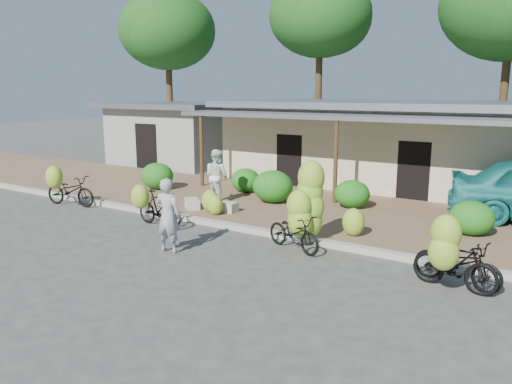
# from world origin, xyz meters

# --- Properties ---
(ground) EXTENTS (100.00, 100.00, 0.00)m
(ground) POSITION_xyz_m (0.00, 0.00, 0.00)
(ground) COLOR #42403D
(ground) RESTS_ON ground
(sidewalk) EXTENTS (60.00, 6.00, 0.12)m
(sidewalk) POSITION_xyz_m (0.00, 5.00, 0.06)
(sidewalk) COLOR brown
(sidewalk) RESTS_ON ground
(curb) EXTENTS (60.00, 0.25, 0.15)m
(curb) POSITION_xyz_m (0.00, 2.00, 0.07)
(curb) COLOR #A8A399
(curb) RESTS_ON ground
(shop_main) EXTENTS (13.00, 8.50, 3.35)m
(shop_main) POSITION_xyz_m (0.00, 10.93, 1.72)
(shop_main) COLOR beige
(shop_main) RESTS_ON ground
(shop_grey) EXTENTS (7.00, 6.00, 3.15)m
(shop_grey) POSITION_xyz_m (-11.00, 10.99, 1.62)
(shop_grey) COLOR gray
(shop_grey) RESTS_ON ground
(tree_back_left) EXTENTS (5.51, 5.42, 9.22)m
(tree_back_left) POSITION_xyz_m (-13.69, 13.11, 7.15)
(tree_back_left) COLOR #49381D
(tree_back_left) RESTS_ON ground
(tree_far_center) EXTENTS (5.47, 5.37, 9.75)m
(tree_far_center) POSITION_xyz_m (-5.69, 16.11, 7.69)
(tree_far_center) COLOR #49381D
(tree_far_center) RESTS_ON ground
(tree_center_right) EXTENTS (6.19, 6.15, 9.92)m
(tree_center_right) POSITION_xyz_m (3.31, 16.61, 7.57)
(tree_center_right) COLOR #49381D
(tree_center_right) RESTS_ON ground
(hedge_0) EXTENTS (1.27, 1.14, 0.99)m
(hedge_0) POSITION_xyz_m (-6.60, 4.66, 0.61)
(hedge_0) COLOR #166116
(hedge_0) RESTS_ON sidewalk
(hedge_1) EXTENTS (1.11, 1.00, 0.87)m
(hedge_1) POSITION_xyz_m (-3.47, 5.98, 0.55)
(hedge_1) COLOR #166116
(hedge_1) RESTS_ON sidewalk
(hedge_2) EXTENTS (1.37, 1.24, 1.07)m
(hedge_2) POSITION_xyz_m (-1.75, 5.05, 0.66)
(hedge_2) COLOR #166116
(hedge_2) RESTS_ON sidewalk
(hedge_3) EXTENTS (1.13, 1.02, 0.89)m
(hedge_3) POSITION_xyz_m (0.75, 5.75, 0.56)
(hedge_3) COLOR #166116
(hedge_3) RESTS_ON sidewalk
(hedge_4) EXTENTS (1.13, 1.02, 0.88)m
(hedge_4) POSITION_xyz_m (4.48, 4.57, 0.56)
(hedge_4) COLOR #166116
(hedge_4) RESTS_ON sidewalk
(bike_far_left) EXTENTS (2.01, 1.39, 1.44)m
(bike_far_left) POSITION_xyz_m (-7.38, 1.32, 0.59)
(bike_far_left) COLOR black
(bike_far_left) RESTS_ON ground
(bike_left) EXTENTS (1.73, 1.18, 1.30)m
(bike_left) POSITION_xyz_m (-3.12, 1.02, 0.58)
(bike_left) COLOR black
(bike_left) RESTS_ON ground
(bike_center) EXTENTS (1.78, 1.37, 2.14)m
(bike_center) POSITION_xyz_m (1.17, 1.59, 0.87)
(bike_center) COLOR black
(bike_center) RESTS_ON ground
(bike_right) EXTENTS (1.69, 1.22, 1.60)m
(bike_right) POSITION_xyz_m (4.82, 0.66, 0.68)
(bike_right) COLOR black
(bike_right) RESTS_ON ground
(bike_far_right) EXTENTS (1.85, 0.96, 0.92)m
(bike_far_right) POSITION_xyz_m (4.85, 1.10, 0.46)
(bike_far_right) COLOR black
(bike_far_right) RESTS_ON ground
(loose_banana_a) EXTENTS (0.55, 0.47, 0.69)m
(loose_banana_a) POSITION_xyz_m (-2.67, 2.86, 0.47)
(loose_banana_a) COLOR #A8CA32
(loose_banana_a) RESTS_ON sidewalk
(loose_banana_b) EXTENTS (0.48, 0.41, 0.60)m
(loose_banana_b) POSITION_xyz_m (-2.32, 2.65, 0.42)
(loose_banana_b) COLOR #A8CA32
(loose_banana_b) RESTS_ON sidewalk
(loose_banana_c) EXTENTS (0.58, 0.49, 0.72)m
(loose_banana_c) POSITION_xyz_m (1.98, 2.83, 0.48)
(loose_banana_c) COLOR #A8CA32
(loose_banana_c) RESTS_ON sidewalk
(sack_near) EXTENTS (0.85, 0.41, 0.30)m
(sack_near) POSITION_xyz_m (-2.36, 3.15, 0.27)
(sack_near) COLOR beige
(sack_near) RESTS_ON sidewalk
(sack_far) EXTENTS (0.82, 0.78, 0.28)m
(sack_far) POSITION_xyz_m (-3.46, 2.95, 0.26)
(sack_far) COLOR beige
(sack_far) RESTS_ON sidewalk
(vendor) EXTENTS (0.72, 0.53, 1.79)m
(vendor) POSITION_xyz_m (-1.32, -0.44, 0.89)
(vendor) COLOR #9A9A9A
(vendor) RESTS_ON ground
(bystander) EXTENTS (0.95, 0.79, 1.77)m
(bystander) POSITION_xyz_m (-3.32, 4.07, 1.00)
(bystander) COLOR white
(bystander) RESTS_ON sidewalk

